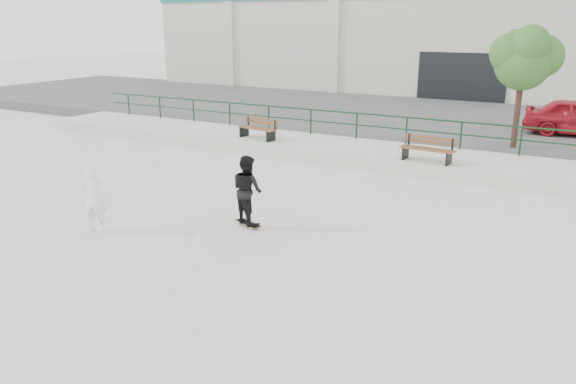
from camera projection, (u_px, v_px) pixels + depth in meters
The scene contains 11 objects.
ground at pixel (213, 249), 12.66m from camera, with size 120.00×120.00×0.00m, color silver.
ledge at pixel (368, 154), 20.52m from camera, with size 30.00×3.00×0.50m, color beige.
parking_strip at pixel (431, 120), 27.63m from camera, with size 60.00×14.00×0.50m, color #3F3F3F.
railing at pixel (381, 122), 21.32m from camera, with size 28.00×0.06×1.03m.
commercial_building at pixel (492, 26), 38.05m from camera, with size 44.20×16.33×8.00m.
bench_left at pixel (258, 129), 21.91m from camera, with size 1.81×0.85×0.80m.
bench_right at pixel (428, 149), 18.36m from camera, with size 1.81×0.65×0.82m.
tree at pixel (525, 56), 19.60m from camera, with size 2.43×2.16×4.33m.
skateboard at pixel (248, 223), 14.05m from camera, with size 0.80×0.45×0.09m.
standing_skater at pixel (247, 190), 13.80m from camera, with size 0.84×0.65×1.73m, color black.
seated_skater at pixel (94, 199), 13.52m from camera, with size 0.59×0.39×1.63m, color white.
Camera 1 is at (7.19, -9.42, 4.94)m, focal length 35.00 mm.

